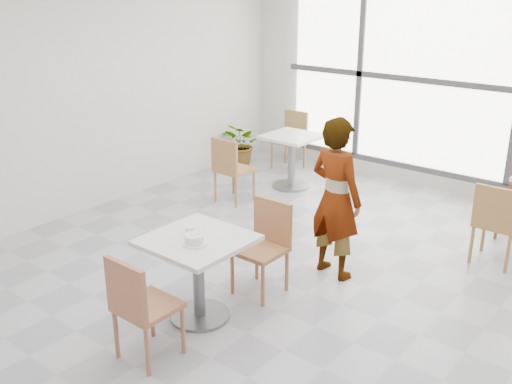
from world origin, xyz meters
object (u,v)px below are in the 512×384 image
Objects in this scene: person at (336,198)px; chair_far at (265,240)px; bg_chair_left_far at (292,136)px; bg_table_left at (292,154)px; chair_near at (139,303)px; coffee_cup at (190,231)px; plant_left at (242,144)px; oatmeal_bowl at (194,239)px; bg_chair_left_near at (230,166)px; main_table at (198,263)px; bg_chair_right_near at (496,219)px.

chair_far is at bearing 73.25° from person.
bg_table_left is at bearing -54.34° from bg_chair_left_far.
chair_far is at bearing -58.94° from bg_table_left.
person is at bearing -47.48° from bg_chair_left_far.
coffee_cup is at bearing -75.90° from chair_near.
plant_left is at bearing 133.44° from chair_far.
oatmeal_bowl is 2.91m from bg_chair_left_near.
bg_chair_left_near is (-1.63, 2.26, -0.02)m from main_table.
bg_table_left is (-1.38, 3.26, -0.04)m from main_table.
chair_near is 1.00× the size of bg_chair_right_near.
oatmeal_bowl is at bearing -64.19° from bg_chair_left_far.
person reaches higher than main_table.
chair_near is at bearing 120.04° from bg_chair_left_near.
main_table is at bearing -83.17° from chair_near.
bg_chair_left_near is 1.79m from bg_chair_left_far.
bg_table_left is at bearing -16.83° from plant_left.
chair_near is 0.69m from oatmeal_bowl.
chair_far is 1.00× the size of bg_chair_left_near.
person is 2.39× the size of plant_left.
bg_chair_right_near is (3.26, 0.34, 0.00)m from bg_chair_left_near.
bg_chair_left_far reaches higher than bg_table_left.
chair_far is 2.33m from bg_chair_left_near.
oatmeal_bowl is 0.24× the size of bg_chair_right_near.
plant_left is at bearing 125.57° from main_table.
person is (0.56, 1.39, 0.02)m from coffee_cup.
coffee_cup is 4.40m from plant_left.
chair_far is at bearing 139.46° from bg_chair_left_near.
main_table is 0.92× the size of bg_chair_right_near.
bg_chair_left_far is at bearing -38.35° from person.
oatmeal_bowl reaches higher than main_table.
coffee_cup is 3.49m from bg_table_left.
bg_table_left is 1.03m from bg_chair_left_near.
coffee_cup is at bearing -65.45° from bg_chair_left_far.
chair_near is at bearing -91.90° from chair_far.
coffee_cup is 0.10× the size of person.
coffee_cup is (-0.16, 0.12, -0.01)m from oatmeal_bowl.
main_table is 0.76m from chair_far.
bg_chair_left_far is 1.00× the size of bg_chair_right_near.
bg_chair_left_far is (-2.38, 2.60, -0.29)m from person.
bg_chair_left_far is 1.31× the size of plant_left.
bg_chair_left_far is at bearing 115.59° from main_table.
bg_chair_left_near is at bearing 125.83° from oatmeal_bowl.
person is 3.54m from bg_chair_left_far.
person reaches higher than bg_chair_left_near.
coffee_cup is at bearing 77.28° from person.
chair_far is at bearing 72.10° from coffee_cup.
coffee_cup is 2.72m from bg_chair_left_near.
bg_chair_left_far is 0.79m from plant_left.
chair_near is 4.23m from bg_table_left.
bg_chair_left_near is 1.31× the size of plant_left.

